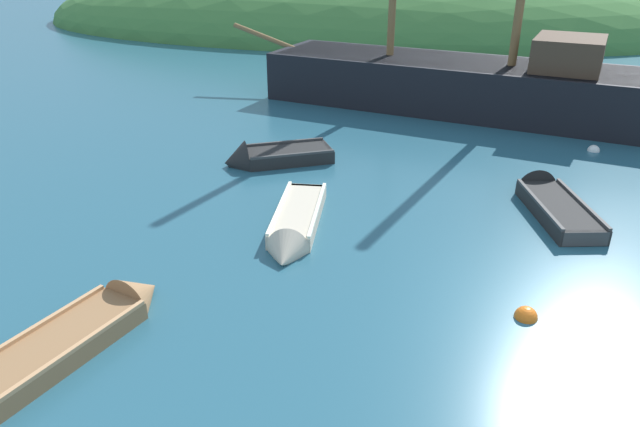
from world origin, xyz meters
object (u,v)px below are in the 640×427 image
at_px(rowboat_center, 295,228).
at_px(rowboat_near_dock, 549,203).
at_px(sailing_ship, 455,91).
at_px(rowboat_outer_left, 270,159).
at_px(rowboat_far, 84,332).
at_px(buoy_orange, 526,317).
at_px(buoy_white, 593,151).

bearing_deg(rowboat_center, rowboat_near_dock, 108.97).
bearing_deg(sailing_ship, rowboat_outer_left, 67.75).
bearing_deg(rowboat_near_dock, sailing_ship, 1.53).
relative_size(rowboat_far, buoy_orange, 9.64).
relative_size(rowboat_outer_left, rowboat_far, 0.85).
bearing_deg(sailing_ship, rowboat_far, 83.37).
height_order(rowboat_far, rowboat_near_dock, rowboat_near_dock).
xyz_separation_m(rowboat_outer_left, buoy_white, (9.43, 3.15, -0.12)).
bearing_deg(rowboat_near_dock, buoy_white, -36.16).
bearing_deg(rowboat_center, rowboat_outer_left, -161.67).
xyz_separation_m(rowboat_center, buoy_white, (7.60, 7.27, -0.10)).
xyz_separation_m(rowboat_center, rowboat_far, (-2.42, -4.44, 0.00)).
height_order(sailing_ship, rowboat_far, sailing_ship).
distance_m(buoy_white, buoy_orange, 9.95).
relative_size(buoy_white, buoy_orange, 0.91).
xyz_separation_m(rowboat_near_dock, buoy_orange, (-0.97, -4.89, -0.12)).
distance_m(rowboat_outer_left, rowboat_center, 4.50).
xyz_separation_m(sailing_ship, rowboat_near_dock, (2.43, -8.64, -0.56)).
xyz_separation_m(sailing_ship, rowboat_outer_left, (-5.12, -7.15, -0.56)).
xyz_separation_m(sailing_ship, buoy_white, (4.31, -3.99, -0.68)).
height_order(rowboat_center, buoy_white, rowboat_center).
distance_m(rowboat_center, rowboat_near_dock, 6.30).
relative_size(sailing_ship, rowboat_center, 4.41).
bearing_deg(rowboat_far, sailing_ship, -3.35).
distance_m(sailing_ship, rowboat_outer_left, 8.81).
relative_size(sailing_ship, buoy_white, 45.27).
distance_m(rowboat_outer_left, buoy_white, 9.94).
xyz_separation_m(sailing_ship, buoy_orange, (1.47, -13.53, -0.68)).
distance_m(rowboat_near_dock, buoy_orange, 4.98).
height_order(rowboat_far, buoy_orange, rowboat_far).
xyz_separation_m(rowboat_outer_left, rowboat_center, (1.83, -4.11, -0.02)).
bearing_deg(buoy_white, rowboat_near_dock, -111.97).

